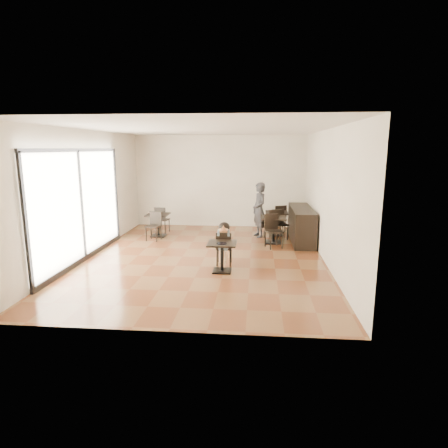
# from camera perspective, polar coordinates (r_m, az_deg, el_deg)

# --- Properties ---
(floor) EXTENTS (6.00, 8.00, 0.01)m
(floor) POSITION_cam_1_polar(r_m,az_deg,el_deg) (9.65, -2.95, -5.07)
(floor) COLOR brown
(floor) RESTS_ON ground
(ceiling) EXTENTS (6.00, 8.00, 0.01)m
(ceiling) POSITION_cam_1_polar(r_m,az_deg,el_deg) (9.26, -3.15, 14.28)
(ceiling) COLOR silver
(ceiling) RESTS_ON floor
(wall_back) EXTENTS (6.00, 0.01, 3.20)m
(wall_back) POSITION_cam_1_polar(r_m,az_deg,el_deg) (13.27, -0.61, 6.51)
(wall_back) COLOR white
(wall_back) RESTS_ON floor
(wall_front) EXTENTS (6.00, 0.01, 3.20)m
(wall_front) POSITION_cam_1_polar(r_m,az_deg,el_deg) (5.44, -8.96, -0.77)
(wall_front) COLOR white
(wall_front) RESTS_ON floor
(wall_left) EXTENTS (0.01, 8.00, 3.20)m
(wall_left) POSITION_cam_1_polar(r_m,az_deg,el_deg) (10.19, -20.05, 4.33)
(wall_left) COLOR white
(wall_left) RESTS_ON floor
(wall_right) EXTENTS (0.01, 8.00, 3.20)m
(wall_right) POSITION_cam_1_polar(r_m,az_deg,el_deg) (9.38, 15.46, 4.06)
(wall_right) COLOR white
(wall_right) RESTS_ON floor
(storefront_window) EXTENTS (0.04, 4.50, 2.60)m
(storefront_window) POSITION_cam_1_polar(r_m,az_deg,el_deg) (9.75, -21.04, 2.78)
(storefront_window) COLOR white
(storefront_window) RESTS_ON floor
(child_table) EXTENTS (0.64, 0.64, 0.68)m
(child_table) POSITION_cam_1_polar(r_m,az_deg,el_deg) (8.44, -0.30, -5.08)
(child_table) COLOR black
(child_table) RESTS_ON floor
(child_chair) EXTENTS (0.37, 0.37, 0.81)m
(child_chair) POSITION_cam_1_polar(r_m,az_deg,el_deg) (8.95, 0.03, -3.66)
(child_chair) COLOR black
(child_chair) RESTS_ON floor
(child) EXTENTS (0.37, 0.51, 1.02)m
(child) POSITION_cam_1_polar(r_m,az_deg,el_deg) (8.92, 0.03, -3.01)
(child) COLOR gray
(child) RESTS_ON child_chair
(plate) EXTENTS (0.23, 0.23, 0.01)m
(plate) POSITION_cam_1_polar(r_m,az_deg,el_deg) (8.25, -0.37, -2.98)
(plate) COLOR black
(plate) RESTS_ON child_table
(pizza_slice) EXTENTS (0.24, 0.18, 0.05)m
(pizza_slice) POSITION_cam_1_polar(r_m,az_deg,el_deg) (8.65, -0.08, -0.92)
(pizza_slice) COLOR tan
(pizza_slice) RESTS_ON child
(adult_patron) EXTENTS (0.61, 0.73, 1.71)m
(adult_patron) POSITION_cam_1_polar(r_m,az_deg,el_deg) (11.74, 5.37, 2.16)
(adult_patron) COLOR #37373C
(adult_patron) RESTS_ON floor
(cafe_table_mid) EXTENTS (0.96, 0.96, 0.77)m
(cafe_table_mid) POSITION_cam_1_polar(r_m,az_deg,el_deg) (11.09, 7.49, -0.91)
(cafe_table_mid) COLOR black
(cafe_table_mid) RESTS_ON floor
(cafe_table_left) EXTENTS (0.80, 0.80, 0.72)m
(cafe_table_left) POSITION_cam_1_polar(r_m,az_deg,el_deg) (12.02, -10.00, -0.17)
(cafe_table_left) COLOR black
(cafe_table_left) RESTS_ON floor
(cafe_table_back) EXTENTS (0.92, 0.92, 0.75)m
(cafe_table_back) POSITION_cam_1_polar(r_m,az_deg,el_deg) (12.13, 7.99, 0.08)
(cafe_table_back) COLOR black
(cafe_table_back) RESTS_ON floor
(chair_mid_a) EXTENTS (0.55, 0.55, 0.93)m
(chair_mid_a) POSITION_cam_1_polar(r_m,az_deg,el_deg) (11.61, 7.39, 0.05)
(chair_mid_a) COLOR black
(chair_mid_a) RESTS_ON floor
(chair_mid_b) EXTENTS (0.55, 0.55, 0.93)m
(chair_mid_b) POSITION_cam_1_polar(r_m,az_deg,el_deg) (10.53, 7.62, -1.13)
(chair_mid_b) COLOR black
(chair_mid_b) RESTS_ON floor
(chair_left_a) EXTENTS (0.45, 0.45, 0.86)m
(chair_left_a) POSITION_cam_1_polar(r_m,az_deg,el_deg) (12.52, -9.36, 0.66)
(chair_left_a) COLOR black
(chair_left_a) RESTS_ON floor
(chair_left_b) EXTENTS (0.45, 0.45, 0.86)m
(chair_left_b) POSITION_cam_1_polar(r_m,az_deg,el_deg) (11.48, -10.71, -0.36)
(chair_left_b) COLOR black
(chair_left_b) RESTS_ON floor
(chair_back_a) EXTENTS (0.53, 0.53, 0.90)m
(chair_back_a) POSITION_cam_1_polar(r_m,az_deg,el_deg) (12.66, 8.27, 0.90)
(chair_back_a) COLOR black
(chair_back_a) RESTS_ON floor
(chair_back_b) EXTENTS (0.53, 0.53, 0.90)m
(chair_back_b) POSITION_cam_1_polar(r_m,az_deg,el_deg) (11.59, 8.56, -0.09)
(chair_back_b) COLOR black
(chair_back_b) RESTS_ON floor
(service_counter) EXTENTS (0.60, 2.40, 1.00)m
(service_counter) POSITION_cam_1_polar(r_m,az_deg,el_deg) (11.46, 11.69, -0.07)
(service_counter) COLOR black
(service_counter) RESTS_ON floor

